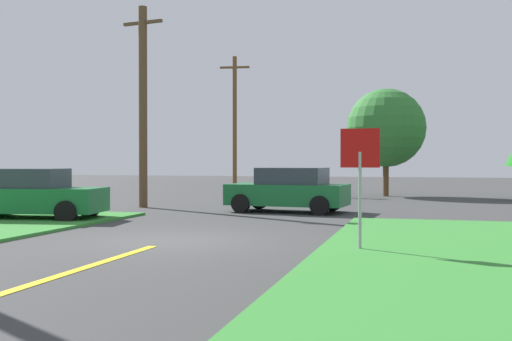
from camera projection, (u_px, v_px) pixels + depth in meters
ground_plane at (171, 241)px, 13.93m from camera, size 120.00×120.00×0.00m
stop_sign at (360, 165)px, 12.10m from camera, size 0.79×0.07×2.51m
car_approaching_junction at (289, 190)px, 21.81m from camera, size 4.44×2.46×1.62m
parked_car_near_building at (31, 195)px, 18.82m from camera, size 4.62×2.47×1.62m
utility_pole_mid at (143, 105)px, 23.99m from camera, size 1.80×0.39×8.05m
utility_pole_far at (235, 122)px, 36.20m from camera, size 1.80×0.35×8.20m
oak_tree_left at (386, 128)px, 31.82m from camera, size 4.17×4.17×5.72m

